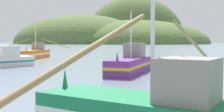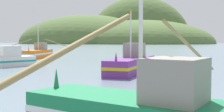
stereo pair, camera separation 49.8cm
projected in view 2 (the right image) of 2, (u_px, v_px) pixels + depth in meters
The scene contains 6 objects.
hill_far_left at pixel (140, 44), 231.08m from camera, with size 114.95×91.96×36.93m, color #516B38.
hill_mid_left at pixel (87, 44), 238.26m from camera, with size 109.02×87.21×45.94m, color #516B38.
hill_far_right at pixel (139, 43), 253.63m from camera, with size 88.14×70.51×79.86m, color #516B38.
fishing_boat_purple at pixel (132, 63), 25.97m from camera, with size 4.13×9.48×5.39m.
fishing_boat_orange at pixel (39, 53), 46.61m from camera, with size 11.13×8.14×5.80m.
fishing_boat_white at pixel (1, 60), 31.24m from camera, with size 6.43×7.03×4.86m.
Camera 2 is at (2.26, 0.71, 2.86)m, focal length 47.42 mm.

